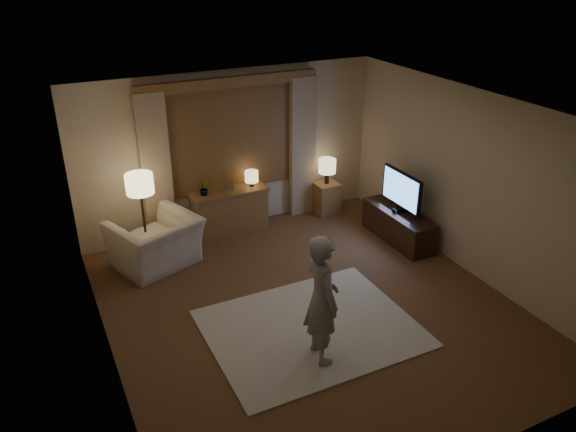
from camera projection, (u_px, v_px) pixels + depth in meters
room at (293, 200)px, 7.18m from camera, size 5.04×5.54×2.64m
rug at (311, 328)px, 6.93m from camera, size 2.50×2.00×0.02m
sideboard at (230, 212)px, 9.16m from camera, size 1.20×0.40×0.70m
picture_frame at (229, 187)px, 8.96m from camera, size 0.16×0.02×0.20m
plant at (205, 188)px, 8.78m from camera, size 0.17×0.13×0.30m
table_lamp_sideboard at (252, 177)px, 9.08m from camera, size 0.22×0.22×0.30m
floor_lamp at (140, 189)px, 8.00m from camera, size 0.40×0.40×1.37m
armchair at (156, 243)px, 8.16m from camera, size 1.43×1.34×0.75m
side_table at (326, 198)px, 9.85m from camera, size 0.40×0.40×0.56m
table_lamp_side at (327, 167)px, 9.60m from camera, size 0.30×0.30×0.44m
tv_stand at (398, 226)px, 8.94m from camera, size 0.45×1.40×0.50m
tv at (402, 190)px, 8.67m from camera, size 0.22×0.92×0.66m
person at (322, 299)px, 6.12m from camera, size 0.42×0.60×1.55m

